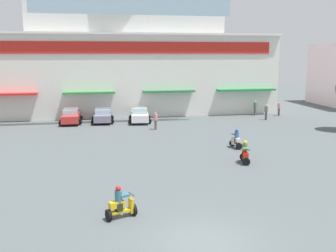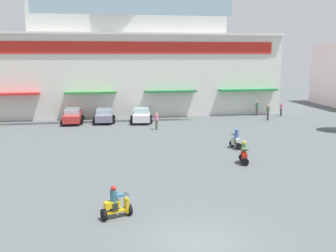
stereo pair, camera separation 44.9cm
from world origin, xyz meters
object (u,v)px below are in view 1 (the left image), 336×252
object	(u,v)px
parked_car_0	(71,116)
pedestrian_4	(156,120)
pedestrian_3	(255,107)
pedestrian_1	(266,111)
parked_car_2	(140,115)
scooter_rider_1	(236,140)
scooter_rider_3	(121,205)
scooter_rider_2	(245,154)
parked_car_1	(103,116)
pedestrian_2	(279,108)

from	to	relation	value
parked_car_0	pedestrian_4	size ratio (longest dim) A/B	2.64
parked_car_0	pedestrian_3	size ratio (longest dim) A/B	2.54
pedestrian_1	pedestrian_4	distance (m)	13.09
parked_car_0	pedestrian_3	distance (m)	21.06
parked_car_2	scooter_rider_1	bearing A→B (deg)	-64.95
parked_car_2	scooter_rider_3	xyz separation A→B (m)	(-3.64, -24.18, -0.16)
parked_car_2	pedestrian_3	bearing A→B (deg)	8.51
scooter_rider_1	scooter_rider_3	size ratio (longest dim) A/B	1.01
parked_car_2	scooter_rider_3	distance (m)	24.46
scooter_rider_1	pedestrian_1	distance (m)	13.91
scooter_rider_2	pedestrian_1	distance (m)	17.84
parked_car_1	scooter_rider_1	bearing A→B (deg)	-53.38
scooter_rider_1	pedestrian_3	bearing A→B (deg)	62.05
pedestrian_3	parked_car_0	bearing A→B (deg)	-176.15
scooter_rider_2	pedestrian_2	distance (m)	21.43
parked_car_0	pedestrian_3	world-z (taller)	pedestrian_3
scooter_rider_2	pedestrian_1	world-z (taller)	pedestrian_1
scooter_rider_2	pedestrian_4	xyz separation A→B (m)	(-4.07, 12.52, 0.33)
parked_car_2	scooter_rider_1	xyz separation A→B (m)	(5.98, -12.79, -0.14)
scooter_rider_1	pedestrian_1	xyz separation A→B (m)	(7.76, 11.54, 0.35)
pedestrian_1	parked_car_2	bearing A→B (deg)	174.79
parked_car_0	parked_car_1	xyz separation A→B (m)	(3.26, -0.18, -0.02)
scooter_rider_1	parked_car_2	bearing A→B (deg)	115.05
parked_car_1	pedestrian_4	bearing A→B (deg)	-44.48
scooter_rider_2	pedestrian_3	xyz separation A→B (m)	(8.77, 18.93, 0.36)
parked_car_1	pedestrian_2	xyz separation A→B (m)	(20.40, 0.80, 0.16)
parked_car_0	pedestrian_1	world-z (taller)	pedestrian_1
scooter_rider_1	scooter_rider_2	distance (m)	4.16
parked_car_1	pedestrian_3	distance (m)	17.83
scooter_rider_3	scooter_rider_2	bearing A→B (deg)	39.99
pedestrian_3	pedestrian_2	bearing A→B (deg)	-16.75
scooter_rider_1	pedestrian_2	xyz separation A→B (m)	(10.53, 14.07, 0.27)
pedestrian_1	pedestrian_3	size ratio (longest dim) A/B	1.00
parked_car_1	pedestrian_2	bearing A→B (deg)	2.24
scooter_rider_1	pedestrian_2	bearing A→B (deg)	53.18
scooter_rider_3	pedestrian_1	size ratio (longest dim) A/B	0.88
parked_car_0	scooter_rider_1	world-z (taller)	scooter_rider_1
pedestrian_4	parked_car_0	bearing A→B (deg)	148.51
parked_car_0	scooter_rider_3	size ratio (longest dim) A/B	2.88
parked_car_2	pedestrian_4	bearing A→B (deg)	-76.73
scooter_rider_3	parked_car_0	bearing A→B (deg)	98.03
parked_car_1	scooter_rider_1	distance (m)	16.54
scooter_rider_1	scooter_rider_2	xyz separation A→B (m)	(-0.89, -4.07, -0.01)
parked_car_0	pedestrian_2	bearing A→B (deg)	1.49
parked_car_0	scooter_rider_1	xyz separation A→B (m)	(13.12, -13.46, -0.13)
parked_car_1	scooter_rider_1	world-z (taller)	scooter_rider_1
scooter_rider_2	scooter_rider_3	distance (m)	11.40
parked_car_1	pedestrian_1	xyz separation A→B (m)	(17.63, -1.73, 0.24)
parked_car_1	pedestrian_3	xyz separation A→B (m)	(17.75, 1.59, 0.24)
parked_car_1	scooter_rider_2	bearing A→B (deg)	-62.62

